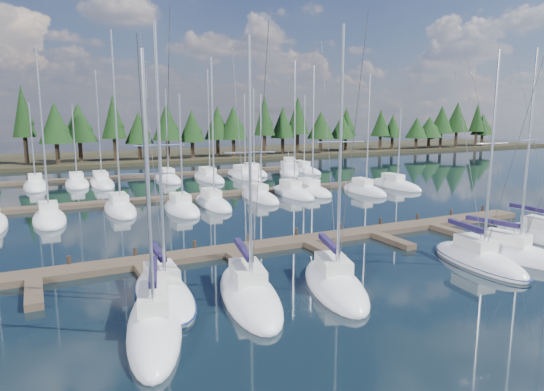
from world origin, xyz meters
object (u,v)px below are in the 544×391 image
front_sailboat_0 (154,324)px  front_sailboat_5 (511,254)px  front_sailboat_2 (249,294)px  front_sailboat_1 (164,294)px  main_dock (307,243)px  motor_yacht_right (289,171)px  front_sailboat_3 (335,284)px  front_sailboat_4 (478,260)px

front_sailboat_0 → front_sailboat_5: 23.80m
front_sailboat_2 → front_sailboat_1: bearing=155.0°
main_dock → front_sailboat_0: 15.96m
main_dock → motor_yacht_right: size_ratio=5.02×
front_sailboat_3 → front_sailboat_4: bearing=-2.3°
front_sailboat_5 → motor_yacht_right: 46.09m
front_sailboat_2 → motor_yacht_right: bearing=59.5°
main_dock → front_sailboat_5: front_sailboat_5 is taller
main_dock → front_sailboat_5: size_ratio=3.07×
front_sailboat_1 → front_sailboat_3: size_ratio=0.99×
main_dock → front_sailboat_1: front_sailboat_1 is taller
front_sailboat_0 → front_sailboat_4: front_sailboat_4 is taller
main_dock → front_sailboat_0: size_ratio=3.40×
motor_yacht_right → front_sailboat_0: bearing=-124.4°
front_sailboat_1 → front_sailboat_2: (4.03, -1.88, -0.01)m
front_sailboat_1 → front_sailboat_2: front_sailboat_1 is taller
front_sailboat_2 → front_sailboat_5: size_ratio=0.98×
front_sailboat_2 → front_sailboat_3: (4.81, -0.77, 0.01)m
motor_yacht_right → front_sailboat_3: bearing=-115.3°
front_sailboat_0 → motor_yacht_right: size_ratio=1.48×
main_dock → front_sailboat_3: bearing=-110.4°
front_sailboat_3 → front_sailboat_4: front_sailboat_3 is taller
front_sailboat_3 → front_sailboat_5: 13.71m
front_sailboat_0 → front_sailboat_1: bearing=69.7°
front_sailboat_1 → front_sailboat_5: 22.76m
main_dock → front_sailboat_0: bearing=-145.6°
main_dock → front_sailboat_3: front_sailboat_3 is taller
front_sailboat_4 → motor_yacht_right: front_sailboat_4 is taller
front_sailboat_1 → front_sailboat_5: size_ratio=1.02×
front_sailboat_1 → front_sailboat_5: bearing=-7.9°
front_sailboat_1 → front_sailboat_3: front_sailboat_3 is taller
front_sailboat_2 → front_sailboat_4: (15.46, -1.20, 0.01)m
main_dock → front_sailboat_1: bearing=-154.7°
front_sailboat_1 → motor_yacht_right: front_sailboat_1 is taller
front_sailboat_2 → front_sailboat_5: 18.56m
front_sailboat_0 → front_sailboat_4: size_ratio=0.92×
front_sailboat_4 → motor_yacht_right: (10.61, 45.43, 0.17)m
front_sailboat_0 → front_sailboat_5: front_sailboat_5 is taller
front_sailboat_0 → main_dock: bearing=34.4°
main_dock → motor_yacht_right: motor_yacht_right is taller
main_dock → front_sailboat_4: (7.57, -8.70, 0.09)m
main_dock → motor_yacht_right: 40.98m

